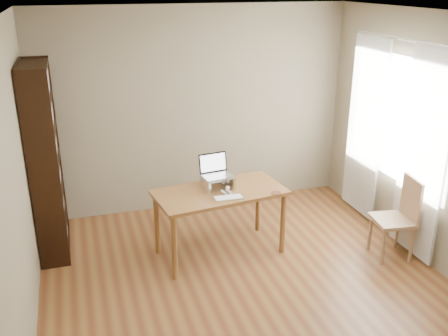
# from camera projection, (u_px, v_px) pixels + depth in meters

# --- Properties ---
(room) EXTENTS (4.04, 4.54, 2.64)m
(room) POSITION_uv_depth(u_px,v_px,m) (261.00, 170.00, 4.38)
(room) COLOR #5E3118
(room) RESTS_ON ground
(bookshelf) EXTENTS (0.30, 0.90, 2.10)m
(bookshelf) POSITION_uv_depth(u_px,v_px,m) (46.00, 161.00, 5.32)
(bookshelf) COLOR black
(bookshelf) RESTS_ON ground
(curtains) EXTENTS (0.03, 1.90, 2.25)m
(curtains) POSITION_uv_depth(u_px,v_px,m) (391.00, 139.00, 5.65)
(curtains) COLOR white
(curtains) RESTS_ON ground
(desk) EXTENTS (1.46, 0.87, 0.75)m
(desk) POSITION_uv_depth(u_px,v_px,m) (220.00, 199.00, 5.37)
(desk) COLOR brown
(desk) RESTS_ON ground
(laptop_stand) EXTENTS (0.32, 0.25, 0.13)m
(laptop_stand) POSITION_uv_depth(u_px,v_px,m) (218.00, 181.00, 5.38)
(laptop_stand) COLOR silver
(laptop_stand) RESTS_ON desk
(laptop) EXTENTS (0.35, 0.31, 0.23)m
(laptop) POSITION_uv_depth(u_px,v_px,m) (216.00, 170.00, 5.39)
(laptop) COLOR silver
(laptop) RESTS_ON laptop_stand
(keyboard) EXTENTS (0.31, 0.14, 0.02)m
(keyboard) POSITION_uv_depth(u_px,v_px,m) (228.00, 198.00, 5.14)
(keyboard) COLOR silver
(keyboard) RESTS_ON desk
(coaster) EXTENTS (0.11, 0.11, 0.01)m
(coaster) POSITION_uv_depth(u_px,v_px,m) (276.00, 193.00, 5.27)
(coaster) COLOR brown
(coaster) RESTS_ON desk
(cat) EXTENTS (0.25, 0.48, 0.15)m
(cat) POSITION_uv_depth(u_px,v_px,m) (218.00, 181.00, 5.42)
(cat) COLOR #443D35
(cat) RESTS_ON desk
(chair) EXTENTS (0.45, 0.45, 0.91)m
(chair) POSITION_uv_depth(u_px,v_px,m) (399.00, 215.00, 5.39)
(chair) COLOR tan
(chair) RESTS_ON ground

